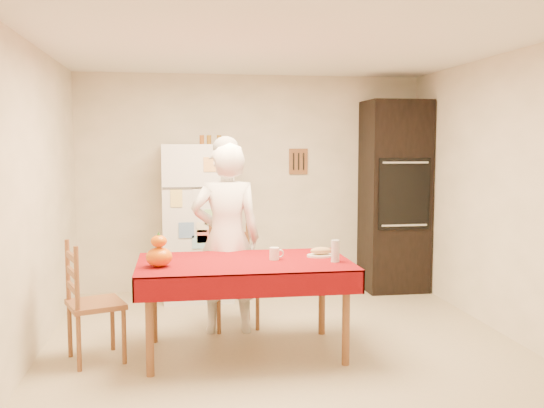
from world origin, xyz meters
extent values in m
plane|color=beige|center=(0.00, 0.00, 0.00)|extent=(4.50, 4.50, 0.00)
cube|color=#F7E7CF|center=(0.00, 2.25, 1.25)|extent=(4.00, 0.02, 2.50)
cube|color=#F7E7CF|center=(0.00, -2.25, 1.25)|extent=(4.00, 0.02, 2.50)
cube|color=#F7E7CF|center=(-2.00, 0.00, 1.25)|extent=(0.02, 4.50, 2.50)
cube|color=#F7E7CF|center=(2.00, 0.00, 1.25)|extent=(0.02, 4.50, 2.50)
cube|color=white|center=(0.00, 0.00, 2.50)|extent=(4.00, 4.50, 0.02)
cube|color=brown|center=(0.55, 2.23, 1.50)|extent=(0.22, 0.02, 0.30)
cube|color=white|center=(-0.65, 1.88, 0.85)|extent=(0.75, 0.70, 1.70)
cube|color=silver|center=(-0.39, 1.51, 1.45)|extent=(0.03, 0.03, 0.25)
cube|color=silver|center=(-0.39, 1.51, 0.70)|extent=(0.03, 0.03, 0.60)
cube|color=black|center=(1.63, 1.93, 1.10)|extent=(0.70, 0.60, 2.20)
cube|color=black|center=(1.63, 1.62, 1.15)|extent=(0.59, 0.02, 0.80)
cylinder|color=brown|center=(-1.08, -0.39, 0.35)|extent=(0.06, 0.06, 0.71)
cylinder|color=brown|center=(-1.08, 0.39, 0.35)|extent=(0.06, 0.06, 0.71)
cylinder|color=brown|center=(0.40, -0.39, 0.35)|extent=(0.06, 0.06, 0.71)
cylinder|color=brown|center=(0.40, 0.39, 0.35)|extent=(0.06, 0.06, 0.71)
cube|color=brown|center=(-0.34, 0.00, 0.73)|extent=(1.60, 0.90, 0.04)
cube|color=#62050A|center=(-0.34, 0.00, 0.76)|extent=(1.70, 1.00, 0.01)
cylinder|color=brown|center=(-0.52, 0.54, 0.21)|extent=(0.04, 0.04, 0.43)
cylinder|color=brown|center=(-0.56, 0.87, 0.21)|extent=(0.04, 0.04, 0.43)
cylinder|color=brown|center=(-0.16, 0.59, 0.21)|extent=(0.04, 0.04, 0.43)
cylinder|color=brown|center=(-0.21, 0.92, 0.21)|extent=(0.04, 0.04, 0.43)
cube|color=brown|center=(-0.36, 0.73, 0.45)|extent=(0.47, 0.46, 0.04)
cube|color=brown|center=(-0.39, 0.90, 0.70)|extent=(0.36, 0.08, 0.50)
cylinder|color=brown|center=(-1.29, -0.10, 0.21)|extent=(0.04, 0.04, 0.43)
cylinder|color=brown|center=(-1.61, -0.21, 0.21)|extent=(0.04, 0.04, 0.43)
cylinder|color=brown|center=(-1.41, 0.24, 0.21)|extent=(0.04, 0.04, 0.43)
cylinder|color=brown|center=(-1.73, 0.13, 0.21)|extent=(0.04, 0.04, 0.43)
cube|color=brown|center=(-1.51, 0.01, 0.45)|extent=(0.52, 0.53, 0.04)
cube|color=brown|center=(-1.67, -0.04, 0.70)|extent=(0.15, 0.35, 0.50)
imported|color=white|center=(-0.44, 0.59, 0.86)|extent=(0.63, 0.42, 1.71)
cylinder|color=white|center=(-0.10, 0.01, 0.81)|extent=(0.08, 0.08, 0.10)
ellipsoid|color=#E85905|center=(-1.01, -0.13, 0.84)|extent=(0.20, 0.20, 0.15)
ellipsoid|color=#E73D05|center=(-1.01, -0.13, 0.96)|extent=(0.12, 0.12, 0.09)
cylinder|color=silver|center=(0.37, -0.15, 0.85)|extent=(0.07, 0.07, 0.18)
cylinder|color=white|center=(0.31, 0.09, 0.77)|extent=(0.24, 0.24, 0.02)
ellipsoid|color=#A48650|center=(0.31, 0.09, 0.81)|extent=(0.18, 0.10, 0.06)
cylinder|color=#944E1A|center=(-0.59, 1.93, 1.75)|extent=(0.05, 0.05, 0.10)
cylinder|color=#8D5E19|center=(-0.51, 1.93, 1.75)|extent=(0.05, 0.05, 0.10)
cylinder|color=brown|center=(-0.40, 1.93, 1.75)|extent=(0.05, 0.05, 0.10)
camera|label=1|loc=(-0.87, -4.78, 1.69)|focal=40.00mm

